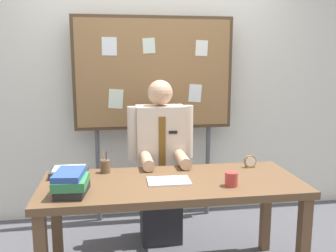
% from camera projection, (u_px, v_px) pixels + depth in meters
% --- Properties ---
extents(back_wall, '(6.40, 0.08, 2.70)m').
position_uv_depth(back_wall, '(152.00, 81.00, 3.64)').
color(back_wall, silver).
rests_on(back_wall, ground_plane).
extents(desk, '(1.78, 0.72, 0.74)m').
position_uv_depth(desk, '(172.00, 193.00, 2.55)').
color(desk, brown).
rests_on(desk, ground_plane).
extents(person, '(0.55, 0.56, 1.40)m').
position_uv_depth(person, '(161.00, 168.00, 3.13)').
color(person, '#2D2D33').
rests_on(person, ground_plane).
extents(bulletin_board, '(1.49, 0.09, 1.95)m').
position_uv_depth(bulletin_board, '(154.00, 76.00, 3.43)').
color(bulletin_board, '#4C3823').
rests_on(bulletin_board, ground_plane).
extents(book_stack, '(0.22, 0.28, 0.15)m').
position_uv_depth(book_stack, '(71.00, 183.00, 2.27)').
color(book_stack, '#262626').
rests_on(book_stack, desk).
extents(open_notebook, '(0.29, 0.19, 0.01)m').
position_uv_depth(open_notebook, '(169.00, 181.00, 2.51)').
color(open_notebook, white).
rests_on(open_notebook, desk).
extents(desk_clock, '(0.10, 0.04, 0.10)m').
position_uv_depth(desk_clock, '(250.00, 162.00, 2.84)').
color(desk_clock, olive).
rests_on(desk_clock, desk).
extents(coffee_mug, '(0.08, 0.08, 0.09)m').
position_uv_depth(coffee_mug, '(231.00, 179.00, 2.42)').
color(coffee_mug, '#B23833').
rests_on(coffee_mug, desk).
extents(pen_holder, '(0.07, 0.07, 0.16)m').
position_uv_depth(pen_holder, '(105.00, 166.00, 2.70)').
color(pen_holder, brown).
rests_on(pen_holder, desk).
extents(paper_tray, '(0.26, 0.20, 0.06)m').
position_uv_depth(paper_tray, '(69.00, 172.00, 2.64)').
color(paper_tray, '#333338').
rests_on(paper_tray, desk).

